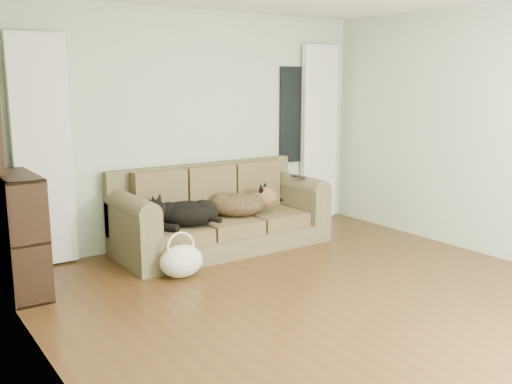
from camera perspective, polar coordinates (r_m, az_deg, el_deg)
floor at (r=4.85m, az=8.52°, el=-11.17°), size 5.00×5.00×0.00m
wall_back at (r=6.56m, az=-6.22°, el=6.41°), size 4.50×0.04×2.60m
wall_left at (r=3.41m, az=-19.76°, el=1.56°), size 0.04×5.00×2.60m
wall_right at (r=6.28m, az=24.20°, el=5.30°), size 0.04×5.00×2.60m
curtain_left at (r=5.89m, az=-20.56°, el=3.78°), size 0.55×0.08×2.25m
curtain_right at (r=7.53m, az=6.32°, el=5.86°), size 0.55×0.08×2.25m
window_pane at (r=7.32m, az=4.01°, el=7.72°), size 0.50×0.03×1.20m
sofa at (r=6.26m, az=-3.35°, el=-1.64°), size 2.33×1.01×0.95m
dog_black_lab at (r=5.92m, az=-7.23°, el=-2.15°), size 0.77×0.72×0.27m
dog_shepherd at (r=6.33m, az=-1.62°, el=-1.10°), size 0.78×0.74×0.28m
tv_remote at (r=6.64m, az=4.28°, el=1.54°), size 0.09×0.18×0.02m
tote_bag at (r=5.45m, az=-7.48°, el=-6.82°), size 0.51×0.45×0.31m
bookshelf at (r=5.34m, az=-22.55°, el=-4.18°), size 0.33×0.84×1.05m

